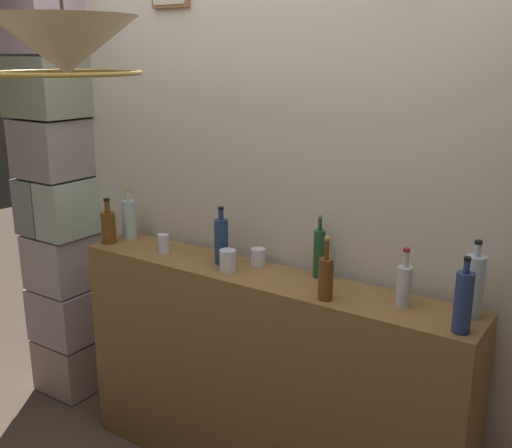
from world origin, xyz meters
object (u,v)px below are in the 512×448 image
Objects in this scene: liquor_bottle_vodka at (319,253)px; glass_tumbler_highball at (258,257)px; liquor_bottle_gin at (404,284)px; liquor_bottle_port at (326,278)px; liquor_bottle_rye at (221,241)px; glass_tumbler_shot at (228,260)px; liquor_bottle_tequila at (463,302)px; liquor_bottle_rum at (108,226)px; glass_tumbler_rocks at (163,244)px; liquor_bottle_scotch at (129,219)px; pendant_lamp at (65,47)px; liquor_bottle_sherry at (474,286)px.

liquor_bottle_vodka is 3.57× the size of glass_tumbler_highball.
liquor_bottle_gin is 0.31m from liquor_bottle_port.
liquor_bottle_rye is 2.78× the size of glass_tumbler_shot.
glass_tumbler_shot is (-0.81, -0.08, -0.04)m from liquor_bottle_gin.
liquor_bottle_rum is at bearing 178.93° from liquor_bottle_tequila.
liquor_bottle_rye is 0.19m from glass_tumbler_highball.
liquor_bottle_vodka is at bearing 23.33° from glass_tumbler_shot.
liquor_bottle_rum is 2.55× the size of glass_tumbler_rocks.
liquor_bottle_scotch is 0.97× the size of liquor_bottle_tequila.
pendant_lamp is (-0.12, -0.72, 0.87)m from liquor_bottle_rye.
liquor_bottle_tequila reaches higher than liquor_bottle_scotch.
liquor_bottle_sherry reaches higher than glass_tumbler_shot.
liquor_bottle_rum is 1.85m from liquor_bottle_sherry.
glass_tumbler_highball is 0.80× the size of glass_tumbler_shot.
liquor_bottle_vodka is at bearing 9.32° from glass_tumbler_rocks.
liquor_bottle_scotch is at bearing 75.17° from liquor_bottle_rum.
liquor_bottle_tequila is 0.50× the size of pendant_lamp.
liquor_bottle_scotch is 2.74× the size of glass_tumbler_shot.
liquor_bottle_tequila is (1.85, -0.03, 0.03)m from liquor_bottle_rum.
glass_tumbler_shot is 0.18× the size of pendant_lamp.
liquor_bottle_rye is 1.05× the size of liquor_bottle_port.
pendant_lamp is (-0.74, -0.61, 0.89)m from liquor_bottle_port.
liquor_bottle_gin is 0.90× the size of liquor_bottle_port.
liquor_bottle_sherry reaches higher than glass_tumbler_highball.
glass_tumbler_highball is at bearing -176.33° from liquor_bottle_vodka.
liquor_bottle_rum is 1.85m from liquor_bottle_tequila.
pendant_lamp is (-0.21, -0.65, 0.94)m from glass_tumbler_shot.
glass_tumbler_highball is (-1.00, 0.19, -0.08)m from liquor_bottle_tequila.
liquor_bottle_scotch is 0.91× the size of liquor_bottle_sherry.
liquor_bottle_sherry is (1.82, 0.00, 0.02)m from liquor_bottle_scotch.
liquor_bottle_tequila reaches higher than glass_tumbler_shot.
liquor_bottle_tequila is at bearing -2.13° from glass_tumbler_shot.
glass_tumbler_highball is at bearing 12.78° from glass_tumbler_rocks.
liquor_bottle_sherry is at bearing 6.29° from glass_tumbler_shot.
liquor_bottle_scotch is 2.92× the size of glass_tumbler_rocks.
liquor_bottle_scotch reaches higher than glass_tumbler_highball.
glass_tumbler_highball is at bearing 178.40° from liquor_bottle_sherry.
liquor_bottle_rum is at bearing -173.89° from glass_tumbler_rocks.
glass_tumbler_rocks is at bearing 175.66° from glass_tumbler_shot.
liquor_bottle_gin is at bearing -5.39° from glass_tumbler_highball.
glass_tumbler_shot is at bearing 0.39° from liquor_bottle_rum.
liquor_bottle_tequila is 1.08m from glass_tumbler_shot.
glass_tumbler_highball is at bearing 27.67° from liquor_bottle_rye.
liquor_bottle_rye is at bearing 5.27° from glass_tumbler_rocks.
pendant_lamp is at bearing -99.80° from liquor_bottle_rye.
liquor_bottle_rum is at bearing -176.19° from liquor_bottle_sherry.
liquor_bottle_sherry is (1.85, 0.12, 0.04)m from liquor_bottle_rum.
glass_tumbler_shot is (-1.07, -0.12, -0.08)m from liquor_bottle_sherry.
liquor_bottle_rum reaches higher than glass_tumbler_shot.
liquor_bottle_rum reaches higher than liquor_bottle_gin.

